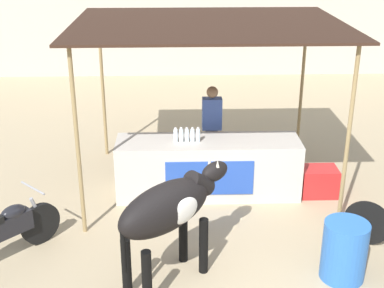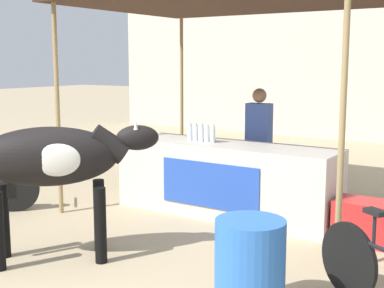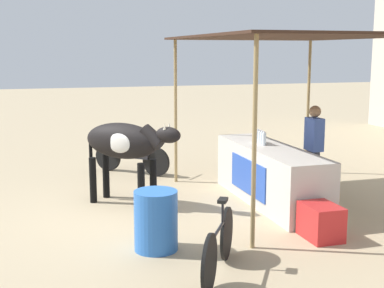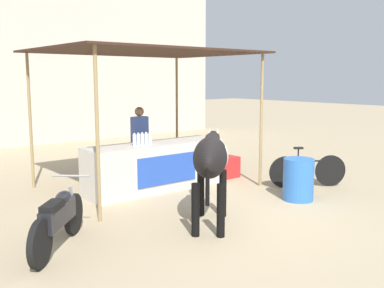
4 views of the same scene
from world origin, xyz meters
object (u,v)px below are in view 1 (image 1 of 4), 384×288
(vendor_behind_counter, at_px, (212,130))
(water_barrel, at_px, (344,251))
(stall_counter, at_px, (208,167))
(cow, at_px, (170,209))
(motorcycle_parked, at_px, (2,232))
(cooler_box, at_px, (318,181))

(vendor_behind_counter, bearing_deg, water_barrel, -64.69)
(stall_counter, bearing_deg, water_barrel, -56.20)
(cow, bearing_deg, motorcycle_parked, 166.51)
(stall_counter, bearing_deg, vendor_behind_counter, 81.83)
(cooler_box, distance_m, water_barrel, 2.28)
(motorcycle_parked, bearing_deg, cow, -13.49)
(water_barrel, bearing_deg, stall_counter, 123.80)
(stall_counter, bearing_deg, motorcycle_parked, -147.44)
(motorcycle_parked, bearing_deg, water_barrel, -6.92)
(vendor_behind_counter, relative_size, water_barrel, 2.10)
(vendor_behind_counter, bearing_deg, stall_counter, -98.17)
(water_barrel, height_order, cow, cow)
(stall_counter, distance_m, water_barrel, 2.84)
(cow, relative_size, motorcycle_parked, 1.14)
(stall_counter, height_order, cooler_box, stall_counter)
(vendor_behind_counter, relative_size, cooler_box, 2.75)
(cooler_box, bearing_deg, cow, -137.37)
(vendor_behind_counter, xyz_separation_m, cow, (-0.72, -3.11, 0.18))
(water_barrel, distance_m, motorcycle_parked, 4.47)
(cooler_box, relative_size, motorcycle_parked, 0.44)
(stall_counter, height_order, water_barrel, stall_counter)
(cooler_box, height_order, motorcycle_parked, motorcycle_parked)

